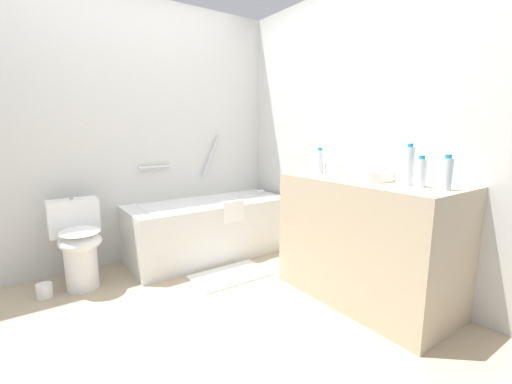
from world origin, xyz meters
TOP-DOWN VIEW (x-y plane):
  - ground_plane at (0.00, 0.00)m, footprint 4.06×4.06m
  - wall_back_tiled at (0.00, 1.41)m, footprint 3.46×0.10m
  - wall_right_mirror at (1.58, 0.00)m, footprint 0.10×3.11m
  - bathtub at (0.70, 1.04)m, footprint 1.57×0.65m
  - toilet at (-0.48, 1.01)m, footprint 0.37×0.50m
  - vanity_counter at (1.22, -0.42)m, footprint 0.63×1.23m
  - sink_basin at (1.18, -0.43)m, footprint 0.33×0.33m
  - sink_faucet at (1.38, -0.43)m, footprint 0.11×0.15m
  - water_bottle_0 at (1.19, -0.80)m, footprint 0.06×0.06m
  - water_bottle_1 at (1.20, -0.94)m, footprint 0.06×0.06m
  - water_bottle_2 at (1.18, -0.72)m, footprint 0.06×0.06m
  - water_bottle_3 at (1.18, 0.04)m, footprint 0.06×0.06m
  - drinking_glass_0 at (1.19, -0.13)m, footprint 0.07×0.07m
  - drinking_glass_1 at (1.24, -0.01)m, footprint 0.06×0.06m
  - bath_mat at (0.60, 0.48)m, footprint 0.65×0.39m
  - toilet_paper_roll at (-0.74, 0.96)m, footprint 0.11×0.11m

SIDE VIEW (x-z plane):
  - ground_plane at x=0.00m, z-range 0.00..0.00m
  - bath_mat at x=0.60m, z-range 0.00..0.01m
  - toilet_paper_roll at x=-0.74m, z-range 0.00..0.11m
  - bathtub at x=0.70m, z-range -0.30..0.89m
  - toilet at x=-0.48m, z-range 0.02..0.72m
  - vanity_counter at x=1.22m, z-range 0.00..0.90m
  - sink_basin at x=1.18m, z-range 0.90..0.96m
  - sink_faucet at x=1.38m, z-range 0.89..0.97m
  - drinking_glass_0 at x=1.19m, z-range 0.90..0.98m
  - drinking_glass_1 at x=1.24m, z-range 0.90..0.98m
  - water_bottle_0 at x=1.19m, z-range 0.89..1.08m
  - water_bottle_3 at x=1.18m, z-range 0.89..1.09m
  - water_bottle_1 at x=1.20m, z-range 0.89..1.09m
  - water_bottle_2 at x=1.18m, z-range 0.89..1.15m
  - wall_back_tiled at x=0.00m, z-range 0.00..2.43m
  - wall_right_mirror at x=1.58m, z-range 0.00..2.43m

